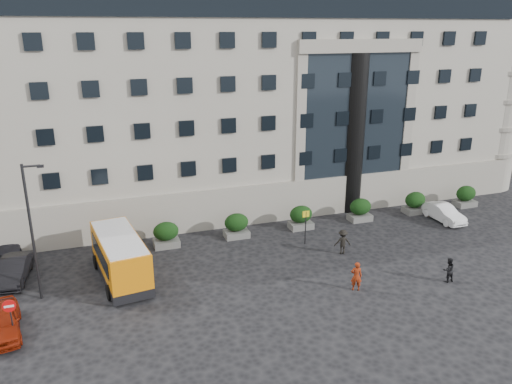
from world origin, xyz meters
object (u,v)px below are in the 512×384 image
at_px(street_lamp, 32,228).
at_px(bus_stop_sign, 306,222).
at_px(no_entry_sign, 10,312).
at_px(pedestrian_a, 356,276).
at_px(minibus, 120,256).
at_px(parked_car_b, 14,270).
at_px(hedge_c, 301,217).
at_px(parked_car_a, 2,321).
at_px(white_taxi, 443,213).
at_px(parked_car_d, 57,211).
at_px(hedge_d, 360,210).
at_px(pedestrian_b, 448,270).
at_px(hedge_a, 166,234).
at_px(red_truck, 49,200).
at_px(hedge_e, 415,202).
at_px(hedge_f, 466,196).
at_px(parked_car_c, 10,242).
at_px(pedestrian_c, 343,242).
at_px(hedge_b, 236,225).

distance_m(street_lamp, bus_stop_sign, 17.75).
height_order(no_entry_sign, pedestrian_a, no_entry_sign).
bearing_deg(no_entry_sign, minibus, 41.39).
bearing_deg(parked_car_b, hedge_c, 11.93).
relative_size(street_lamp, parked_car_a, 1.87).
bearing_deg(hedge_c, white_taxi, -11.03).
bearing_deg(parked_car_d, street_lamp, -89.75).
distance_m(hedge_d, pedestrian_b, 10.76).
distance_m(hedge_a, red_truck, 12.07).
height_order(hedge_e, minibus, minibus).
bearing_deg(pedestrian_b, hedge_e, -115.60).
bearing_deg(hedge_a, parked_car_a, -140.34).
bearing_deg(parked_car_a, red_truck, 78.24).
bearing_deg(no_entry_sign, hedge_f, 14.17).
xyz_separation_m(hedge_f, parked_car_c, (-36.44, 2.87, -0.30)).
distance_m(street_lamp, minibus, 5.39).
distance_m(white_taxi, pedestrian_c, 11.03).
relative_size(hedge_c, pedestrian_a, 1.01).
bearing_deg(parked_car_a, hedge_d, 10.96).
bearing_deg(hedge_c, hedge_e, 0.00).
xyz_separation_m(pedestrian_a, pedestrian_b, (5.85, -0.90, -0.13)).
bearing_deg(hedge_a, bus_stop_sign, -16.42).
height_order(red_truck, pedestrian_b, red_truck).
bearing_deg(street_lamp, pedestrian_b, -14.29).
distance_m(hedge_c, bus_stop_sign, 3.05).
bearing_deg(pedestrian_a, pedestrian_b, -167.07).
xyz_separation_m(minibus, parked_car_a, (-6.20, -4.05, -0.84)).
bearing_deg(hedge_e, pedestrian_b, -116.48).
xyz_separation_m(hedge_a, white_taxi, (21.90, -2.24, -0.26)).
relative_size(hedge_a, hedge_f, 1.00).
height_order(hedge_f, no_entry_sign, no_entry_sign).
distance_m(minibus, pedestrian_b, 20.07).
distance_m(parked_car_b, pedestrian_a, 20.80).
bearing_deg(street_lamp, parked_car_c, 108.04).
bearing_deg(bus_stop_sign, red_truck, 146.24).
bearing_deg(pedestrian_b, parked_car_d, -38.69).
bearing_deg(parked_car_a, hedge_e, 8.11).
relative_size(no_entry_sign, pedestrian_b, 1.48).
height_order(hedge_b, bus_stop_sign, bus_stop_sign).
bearing_deg(parked_car_d, parked_car_b, -99.74).
height_order(parked_car_b, parked_car_d, parked_car_d).
relative_size(hedge_b, hedge_f, 1.00).
relative_size(pedestrian_a, pedestrian_b, 1.16).
bearing_deg(parked_car_c, bus_stop_sign, -13.37).
bearing_deg(minibus, street_lamp, -176.48).
bearing_deg(white_taxi, parked_car_c, 169.43).
bearing_deg(hedge_f, hedge_e, 180.00).
distance_m(minibus, red_truck, 13.69).
height_order(hedge_c, parked_car_b, hedge_c).
xyz_separation_m(hedge_b, pedestrian_a, (4.39, -9.86, -0.02)).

